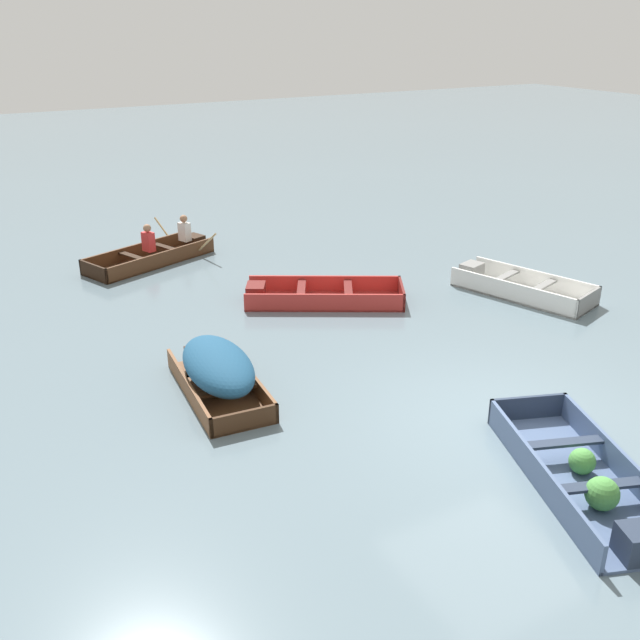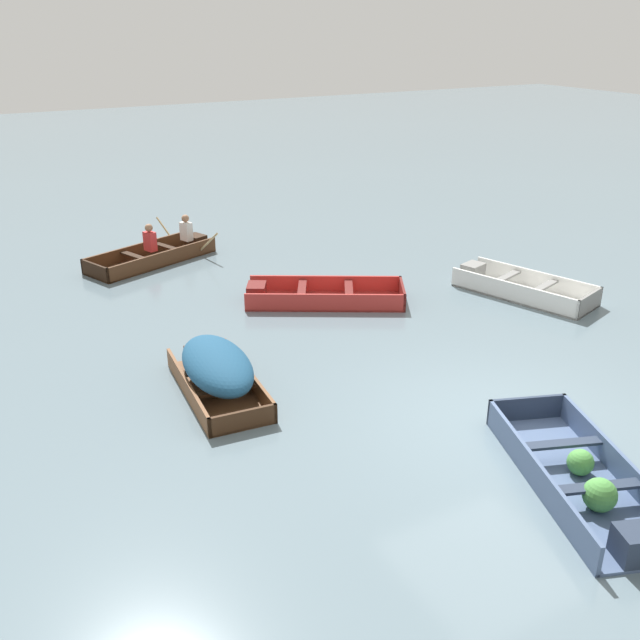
{
  "view_description": "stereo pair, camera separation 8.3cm",
  "coord_description": "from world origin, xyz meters",
  "px_view_note": "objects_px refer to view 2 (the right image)",
  "views": [
    {
      "loc": [
        -6.37,
        -6.29,
        5.24
      ],
      "look_at": [
        -0.82,
        3.72,
        0.35
      ],
      "focal_mm": 40.0,
      "sensor_mm": 36.0,
      "label": 1
    },
    {
      "loc": [
        -6.3,
        -6.33,
        5.24
      ],
      "look_at": [
        -0.82,
        3.72,
        0.35
      ],
      "focal_mm": 40.0,
      "sensor_mm": 36.0,
      "label": 2
    }
  ],
  "objects_px": {
    "skiff_white_mid_moored": "(518,287)",
    "dinghy_slate_blue_foreground": "(585,482)",
    "skiff_wooden_brown_far_moored": "(217,368)",
    "skiff_red_near_moored": "(318,296)",
    "rowboat_dark_varnish_with_crew": "(158,252)"
  },
  "relations": [
    {
      "from": "dinghy_slate_blue_foreground",
      "to": "rowboat_dark_varnish_with_crew",
      "type": "bearing_deg",
      "value": 99.43
    },
    {
      "from": "dinghy_slate_blue_foreground",
      "to": "skiff_red_near_moored",
      "type": "height_order",
      "value": "dinghy_slate_blue_foreground"
    },
    {
      "from": "dinghy_slate_blue_foreground",
      "to": "skiff_white_mid_moored",
      "type": "xyz_separation_m",
      "value": [
        3.96,
        5.39,
        -0.01
      ]
    },
    {
      "from": "skiff_red_near_moored",
      "to": "skiff_wooden_brown_far_moored",
      "type": "bearing_deg",
      "value": -140.77
    },
    {
      "from": "skiff_white_mid_moored",
      "to": "skiff_wooden_brown_far_moored",
      "type": "bearing_deg",
      "value": -172.11
    },
    {
      "from": "dinghy_slate_blue_foreground",
      "to": "skiff_white_mid_moored",
      "type": "relative_size",
      "value": 1.08
    },
    {
      "from": "skiff_wooden_brown_far_moored",
      "to": "skiff_white_mid_moored",
      "type": "bearing_deg",
      "value": 7.89
    },
    {
      "from": "skiff_red_near_moored",
      "to": "skiff_white_mid_moored",
      "type": "distance_m",
      "value": 4.1
    },
    {
      "from": "skiff_white_mid_moored",
      "to": "rowboat_dark_varnish_with_crew",
      "type": "distance_m",
      "value": 8.1
    },
    {
      "from": "skiff_white_mid_moored",
      "to": "dinghy_slate_blue_foreground",
      "type": "bearing_deg",
      "value": -126.3
    },
    {
      "from": "skiff_white_mid_moored",
      "to": "skiff_wooden_brown_far_moored",
      "type": "relative_size",
      "value": 1.2
    },
    {
      "from": "skiff_red_near_moored",
      "to": "skiff_white_mid_moored",
      "type": "bearing_deg",
      "value": -22.52
    },
    {
      "from": "dinghy_slate_blue_foreground",
      "to": "skiff_wooden_brown_far_moored",
      "type": "xyz_separation_m",
      "value": [
        -2.92,
        4.44,
        0.24
      ]
    },
    {
      "from": "skiff_red_near_moored",
      "to": "rowboat_dark_varnish_with_crew",
      "type": "distance_m",
      "value": 4.55
    },
    {
      "from": "dinghy_slate_blue_foreground",
      "to": "skiff_red_near_moored",
      "type": "bearing_deg",
      "value": 88.59
    }
  ]
}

